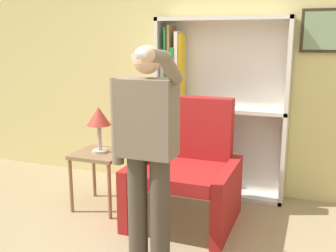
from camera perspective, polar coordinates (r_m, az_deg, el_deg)
name	(u,v)px	position (r m, az deg, el deg)	size (l,w,h in m)	color
wall_back	(227,68)	(4.41, 8.50, 8.37)	(8.00, 0.11, 2.80)	#DBCC84
bookcase	(204,113)	(4.38, 5.19, 1.84)	(1.43, 0.28, 1.94)	silver
armchair	(186,184)	(3.80, 2.61, -8.37)	(0.94, 0.89, 1.16)	#4C3823
person_standing	(147,146)	(2.85, -3.06, -2.98)	(0.55, 0.78, 1.67)	#473D33
side_table	(100,161)	(4.07, -9.79, -5.00)	(0.49, 0.49, 0.59)	#846647
table_lamp	(99,119)	(3.96, -10.02, 1.03)	(0.24, 0.24, 0.46)	#B7B2A8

